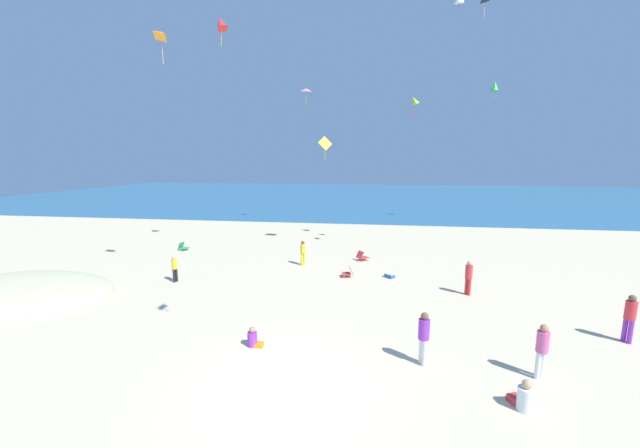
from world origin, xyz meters
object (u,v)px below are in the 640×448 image
object	(u,v)px
person_3	(303,251)
beach_chair_far_right	(348,272)
person_2	(469,275)
person_8	(253,339)
cooler_box	(390,275)
person_4	(630,315)
person_7	(424,335)
kite_red	(221,23)
kite_pink	(306,90)
person_1	(524,398)
person_0	(175,267)
beach_chair_mid_beach	(183,247)
person_6	(542,347)
kite_yellow	(325,144)
kite_orange	(163,35)
kite_lime	(415,101)
beach_chair_far_left	(362,256)
kite_green	(495,86)

from	to	relation	value
person_3	beach_chair_far_right	bearing A→B (deg)	-169.40
person_2	person_8	bearing A→B (deg)	2.66
cooler_box	person_4	size ratio (longest dim) A/B	0.35
beach_chair_far_right	person_7	distance (m)	8.55
cooler_box	person_8	size ratio (longest dim) A/B	0.88
kite_red	kite_pink	bearing A→B (deg)	74.66
person_8	kite_pink	distance (m)	26.06
person_8	kite_red	xyz separation A→B (m)	(-5.48, 11.63, 13.99)
person_1	person_0	bearing A→B (deg)	37.04
beach_chair_mid_beach	kite_pink	bearing A→B (deg)	65.38
cooler_box	kite_red	xyz separation A→B (m)	(-10.29, 3.66, 14.12)
person_6	kite_yellow	size ratio (longest dim) A/B	0.97
cooler_box	person_6	bearing A→B (deg)	-65.92
person_3	kite_orange	xyz separation A→B (m)	(-5.69, -3.79, 10.88)
person_8	kite_red	size ratio (longest dim) A/B	0.37
beach_chair_far_right	kite_red	size ratio (longest dim) A/B	0.37
kite_lime	person_1	bearing A→B (deg)	-85.32
person_4	kite_yellow	world-z (taller)	kite_yellow
beach_chair_far_left	person_3	bearing A→B (deg)	165.28
person_1	kite_lime	bearing A→B (deg)	-18.86
cooler_box	person_7	size ratio (longest dim) A/B	0.35
beach_chair_mid_beach	kite_lime	size ratio (longest dim) A/B	0.44
kite_pink	kite_orange	bearing A→B (deg)	-101.44
person_7	kite_pink	bearing A→B (deg)	-94.17
person_7	person_3	bearing A→B (deg)	-83.20
person_1	kite_yellow	size ratio (longest dim) A/B	0.49
person_1	kite_red	bearing A→B (deg)	20.34
beach_chair_far_left	person_1	distance (m)	13.79
kite_green	person_6	bearing A→B (deg)	-102.69
person_4	person_7	world-z (taller)	person_4
person_0	kite_yellow	world-z (taller)	kite_yellow
person_1	kite_yellow	world-z (taller)	kite_yellow
beach_chair_mid_beach	person_3	world-z (taller)	person_3
beach_chair_mid_beach	cooler_box	xyz separation A→B (m)	(13.87, -4.00, -0.13)
person_7	kite_green	xyz separation A→B (m)	(9.03, 25.67, 11.73)
person_3	person_6	size ratio (longest dim) A/B	0.91
person_1	person_8	bearing A→B (deg)	51.70
person_0	person_2	distance (m)	14.29
person_7	kite_yellow	xyz separation A→B (m)	(-4.97, 14.98, 6.30)
person_6	kite_lime	size ratio (longest dim) A/B	1.12
beach_chair_far_left	kite_red	distance (m)	16.47
person_0	kite_yellow	distance (m)	12.82
person_3	kite_lime	distance (m)	12.03
beach_chair_far_left	beach_chair_far_right	bearing A→B (deg)	-138.94
kite_pink	kite_red	xyz separation A→B (m)	(-3.10, -11.30, 1.86)
cooler_box	person_7	bearing A→B (deg)	-85.74
cooler_box	kite_yellow	bearing A→B (deg)	123.01
person_3	person_4	xyz separation A→B (m)	(12.64, -7.47, 0.12)
person_1	person_3	distance (m)	13.98
person_4	kite_yellow	bearing A→B (deg)	112.84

